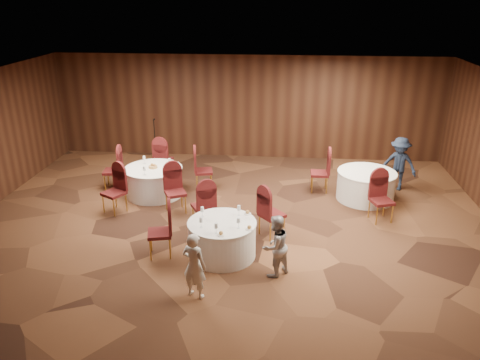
# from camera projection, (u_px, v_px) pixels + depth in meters

# --- Properties ---
(ground) EXTENTS (12.00, 12.00, 0.00)m
(ground) POSITION_uv_depth(u_px,v_px,m) (230.00, 228.00, 10.52)
(ground) COLOR black
(ground) RESTS_ON ground
(room_shell) EXTENTS (12.00, 12.00, 12.00)m
(room_shell) POSITION_uv_depth(u_px,v_px,m) (230.00, 145.00, 9.78)
(room_shell) COLOR silver
(room_shell) RESTS_ON ground
(table_main) EXTENTS (1.37, 1.37, 0.74)m
(table_main) POSITION_uv_depth(u_px,v_px,m) (222.00, 239.00, 9.32)
(table_main) COLOR silver
(table_main) RESTS_ON ground
(table_left) EXTENTS (1.49, 1.49, 0.74)m
(table_left) POSITION_uv_depth(u_px,v_px,m) (154.00, 181.00, 12.14)
(table_left) COLOR silver
(table_left) RESTS_ON ground
(table_right) EXTENTS (1.47, 1.47, 0.74)m
(table_right) POSITION_uv_depth(u_px,v_px,m) (366.00, 185.00, 11.88)
(table_right) COLOR silver
(table_right) RESTS_ON ground
(chairs_main) EXTENTS (2.89, 1.97, 1.00)m
(chairs_main) POSITION_uv_depth(u_px,v_px,m) (213.00, 217.00, 9.92)
(chairs_main) COLOR #410D13
(chairs_main) RESTS_ON ground
(chairs_left) EXTENTS (3.02, 3.09, 1.00)m
(chairs_left) POSITION_uv_depth(u_px,v_px,m) (154.00, 176.00, 12.11)
(chairs_left) COLOR #410D13
(chairs_left) RESTS_ON ground
(chairs_right) EXTENTS (1.89, 2.24, 1.00)m
(chairs_right) POSITION_uv_depth(u_px,v_px,m) (348.00, 186.00, 11.51)
(chairs_right) COLOR #410D13
(chairs_right) RESTS_ON ground
(tabletop_main) EXTENTS (1.09, 1.09, 0.22)m
(tabletop_main) POSITION_uv_depth(u_px,v_px,m) (228.00, 220.00, 9.04)
(tabletop_main) COLOR silver
(tabletop_main) RESTS_ON table_main
(tabletop_left) EXTENTS (0.78, 0.84, 0.22)m
(tabletop_left) POSITION_uv_depth(u_px,v_px,m) (153.00, 165.00, 11.97)
(tabletop_left) COLOR silver
(tabletop_left) RESTS_ON table_left
(tabletop_right) EXTENTS (0.08, 0.08, 0.22)m
(tabletop_right) POSITION_uv_depth(u_px,v_px,m) (378.00, 170.00, 11.43)
(tabletop_right) COLOR silver
(tabletop_right) RESTS_ON table_right
(mic_stand) EXTENTS (0.24, 0.24, 1.52)m
(mic_stand) POSITION_uv_depth(u_px,v_px,m) (156.00, 154.00, 13.93)
(mic_stand) COLOR black
(mic_stand) RESTS_ON ground
(woman_a) EXTENTS (0.52, 0.44, 1.23)m
(woman_a) POSITION_uv_depth(u_px,v_px,m) (194.00, 266.00, 7.96)
(woman_a) COLOR silver
(woman_a) RESTS_ON ground
(woman_b) EXTENTS (0.74, 0.74, 1.21)m
(woman_b) POSITION_uv_depth(u_px,v_px,m) (275.00, 246.00, 8.59)
(woman_b) COLOR #A9A9AE
(woman_b) RESTS_ON ground
(man_c) EXTENTS (1.07, 0.90, 1.44)m
(man_c) POSITION_uv_depth(u_px,v_px,m) (399.00, 164.00, 12.35)
(man_c) COLOR #161E31
(man_c) RESTS_ON ground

